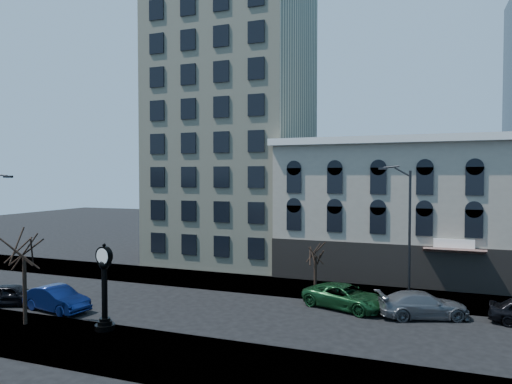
% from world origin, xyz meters
% --- Properties ---
extents(ground, '(160.00, 160.00, 0.00)m').
position_xyz_m(ground, '(0.00, 0.00, 0.00)').
color(ground, black).
rests_on(ground, ground).
extents(sidewalk_far, '(160.00, 6.00, 0.12)m').
position_xyz_m(sidewalk_far, '(0.00, 8.00, 0.06)').
color(sidewalk_far, gray).
rests_on(sidewalk_far, ground).
extents(sidewalk_near, '(160.00, 6.00, 0.12)m').
position_xyz_m(sidewalk_near, '(0.00, -8.00, 0.06)').
color(sidewalk_near, gray).
rests_on(sidewalk_near, ground).
extents(cream_tower, '(15.90, 15.40, 42.50)m').
position_xyz_m(cream_tower, '(-6.11, 18.88, 19.32)').
color(cream_tower, beige).
rests_on(cream_tower, ground).
extents(victorian_row, '(22.60, 11.19, 12.50)m').
position_xyz_m(victorian_row, '(12.00, 15.89, 6.00)').
color(victorian_row, '#A39786').
rests_on(victorian_row, ground).
extents(street_clock, '(1.16, 1.16, 5.13)m').
position_xyz_m(street_clock, '(-3.81, -6.00, 2.44)').
color(street_clock, black).
rests_on(street_clock, sidewalk_near).
extents(street_lamp_far, '(2.59, 0.59, 10.00)m').
position_xyz_m(street_lamp_far, '(12.11, 6.08, 7.67)').
color(street_lamp_far, black).
rests_on(street_lamp_far, sidewalk_far).
extents(bare_tree_near, '(3.91, 3.91, 6.71)m').
position_xyz_m(bare_tree_near, '(-9.05, -6.87, 5.19)').
color(bare_tree_near, black).
rests_on(bare_tree_near, sidewalk_near).
extents(bare_tree_far, '(2.65, 2.65, 4.56)m').
position_xyz_m(bare_tree_far, '(5.87, 6.86, 3.55)').
color(bare_tree_far, black).
rests_on(bare_tree_far, sidewalk_far).
extents(car_near_a, '(4.77, 3.29, 1.51)m').
position_xyz_m(car_near_a, '(-13.60, -3.73, 0.75)').
color(car_near_a, black).
rests_on(car_near_a, ground).
extents(car_near_b, '(5.29, 2.57, 1.67)m').
position_xyz_m(car_near_b, '(-9.62, -3.74, 0.83)').
color(car_near_b, '#0C194C').
rests_on(car_near_b, ground).
extents(car_far_a, '(6.47, 4.54, 1.64)m').
position_xyz_m(car_far_a, '(8.72, 3.67, 0.82)').
color(car_far_a, '#143F1E').
rests_on(car_far_a, ground).
extents(car_far_b, '(6.23, 4.21, 1.68)m').
position_xyz_m(car_far_b, '(13.77, 3.37, 0.84)').
color(car_far_b, '#595B60').
rests_on(car_far_b, ground).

